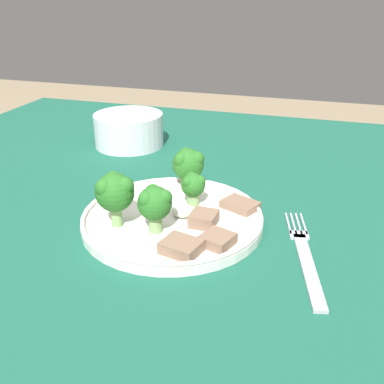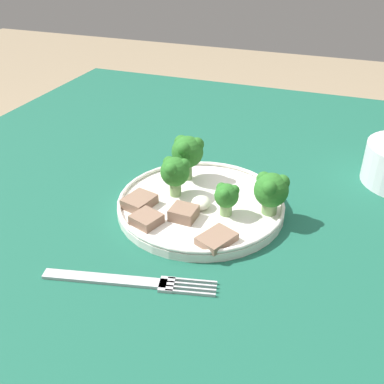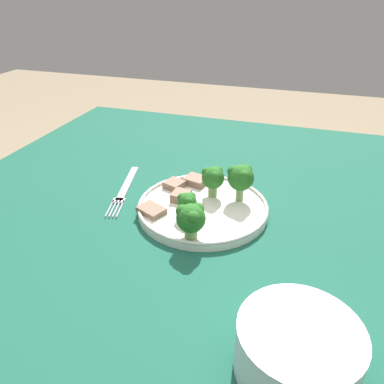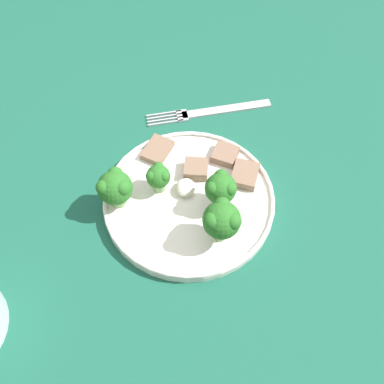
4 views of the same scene
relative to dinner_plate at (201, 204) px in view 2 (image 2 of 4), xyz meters
The scene contains 12 objects.
table 0.12m from the dinner_plate, 137.73° to the left, with size 1.11×1.11×0.76m.
dinner_plate is the anchor object (origin of this frame).
fork 0.18m from the dinner_plate, ahead, with size 0.06×0.20×0.00m.
broccoli_floret_near_rim_left 0.06m from the dinner_plate, 69.51° to the left, with size 0.03×0.03×0.05m.
broccoli_floret_center_left 0.11m from the dinner_plate, 95.14° to the left, with size 0.05×0.05×0.06m.
broccoli_floret_back_left 0.06m from the dinner_plate, 99.71° to the right, with size 0.04×0.04×0.06m.
broccoli_floret_front_left 0.09m from the dinner_plate, 144.07° to the right, with size 0.05×0.05×0.07m.
meat_slice_front_slice 0.05m from the dinner_plate, 10.93° to the right, with size 0.03×0.04×0.02m.
meat_slice_middle_slice 0.09m from the dinner_plate, 34.49° to the right, with size 0.04×0.04×0.01m.
meat_slice_rear_slice 0.10m from the dinner_plate, 31.54° to the left, with size 0.06×0.05×0.01m.
meat_slice_edge_slice 0.09m from the dinner_plate, 64.04° to the right, with size 0.05×0.05×0.01m.
sauce_dollop 0.02m from the dinner_plate, 20.84° to the left, with size 0.03×0.03×0.02m.
Camera 2 is at (0.55, 0.15, 1.12)m, focal length 42.00 mm.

